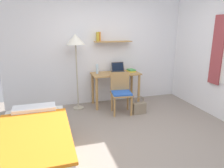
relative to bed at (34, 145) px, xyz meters
name	(u,v)px	position (x,y,z in m)	size (l,w,h in m)	color
ground_plane	(133,141)	(1.49, 0.07, -0.24)	(5.28, 5.28, 0.00)	gray
wall_back	(101,49)	(1.49, 2.09, 1.06)	(4.40, 0.27, 2.60)	white
bed	(34,145)	(0.00, 0.00, 0.00)	(0.98, 1.85, 0.54)	#B2844C
desk	(115,79)	(1.75, 1.77, 0.38)	(1.10, 0.54, 0.77)	#B2844C
desk_chair	(121,91)	(1.71, 1.28, 0.24)	(0.48, 0.46, 0.86)	#B2844C
standing_lamp	(76,44)	(0.86, 1.77, 1.22)	(0.39, 0.39, 1.66)	#B2A893
laptop	(118,70)	(1.84, 1.86, 0.58)	(0.30, 0.24, 0.22)	#2D2D33
water_bottle	(97,69)	(1.33, 1.83, 0.63)	(0.06, 0.06, 0.21)	silver
book_stack	(131,70)	(2.15, 1.80, 0.56)	(0.17, 0.22, 0.06)	gold
handbag	(139,108)	(2.06, 1.08, -0.11)	(0.28, 0.13, 0.39)	gray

